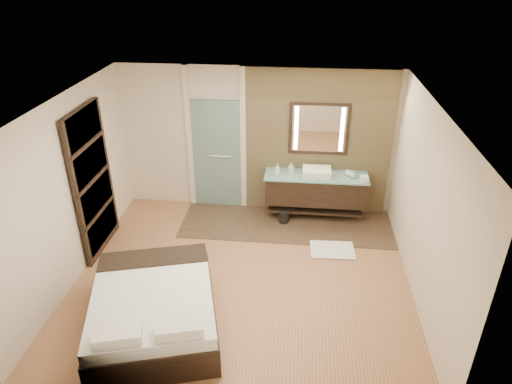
# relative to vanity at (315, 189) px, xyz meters

# --- Properties ---
(floor) EXTENTS (5.00, 5.00, 0.00)m
(floor) POSITION_rel_vanity_xyz_m (-1.10, -1.92, -0.58)
(floor) COLOR #8F5D3C
(floor) RESTS_ON ground
(tile_strip) EXTENTS (3.80, 1.30, 0.01)m
(tile_strip) POSITION_rel_vanity_xyz_m (-0.50, -0.32, -0.57)
(tile_strip) COLOR #3B2820
(tile_strip) RESTS_ON floor
(stone_wall) EXTENTS (2.60, 0.08, 2.70)m
(stone_wall) POSITION_rel_vanity_xyz_m (0.00, 0.29, 0.77)
(stone_wall) COLOR tan
(stone_wall) RESTS_ON floor
(vanity) EXTENTS (1.85, 0.55, 0.88)m
(vanity) POSITION_rel_vanity_xyz_m (0.00, 0.00, 0.00)
(vanity) COLOR black
(vanity) RESTS_ON stone_wall
(mirror_unit) EXTENTS (1.06, 0.04, 0.96)m
(mirror_unit) POSITION_rel_vanity_xyz_m (0.00, 0.24, 1.07)
(mirror_unit) COLOR black
(mirror_unit) RESTS_ON stone_wall
(frosted_door) EXTENTS (1.10, 0.12, 2.70)m
(frosted_door) POSITION_rel_vanity_xyz_m (-1.85, 0.28, 0.56)
(frosted_door) COLOR #A2CDC7
(frosted_door) RESTS_ON floor
(shoji_partition) EXTENTS (0.06, 1.20, 2.40)m
(shoji_partition) POSITION_rel_vanity_xyz_m (-3.53, -1.32, 0.63)
(shoji_partition) COLOR black
(shoji_partition) RESTS_ON floor
(bed) EXTENTS (2.00, 2.27, 0.74)m
(bed) POSITION_rel_vanity_xyz_m (-2.11, -3.08, -0.27)
(bed) COLOR black
(bed) RESTS_ON floor
(bath_mat) EXTENTS (0.74, 0.53, 0.02)m
(bath_mat) POSITION_rel_vanity_xyz_m (0.30, -1.08, -0.56)
(bath_mat) COLOR white
(bath_mat) RESTS_ON floor
(waste_bin) EXTENTS (0.19, 0.19, 0.23)m
(waste_bin) POSITION_rel_vanity_xyz_m (-0.55, -0.27, -0.46)
(waste_bin) COLOR black
(waste_bin) RESTS_ON floor
(tissue_box) EXTENTS (0.14, 0.14, 0.10)m
(tissue_box) POSITION_rel_vanity_xyz_m (0.82, -0.17, 0.33)
(tissue_box) COLOR silver
(tissue_box) RESTS_ON vanity
(soap_bottle_a) EXTENTS (0.09, 0.09, 0.21)m
(soap_bottle_a) POSITION_rel_vanity_xyz_m (-0.70, -0.06, 0.39)
(soap_bottle_a) COLOR silver
(soap_bottle_a) RESTS_ON vanity
(soap_bottle_b) EXTENTS (0.11, 0.11, 0.18)m
(soap_bottle_b) POSITION_rel_vanity_xyz_m (-0.46, 0.05, 0.38)
(soap_bottle_b) COLOR #B2B2B2
(soap_bottle_b) RESTS_ON vanity
(soap_bottle_c) EXTENTS (0.14, 0.14, 0.14)m
(soap_bottle_c) POSITION_rel_vanity_xyz_m (0.63, -0.05, 0.35)
(soap_bottle_c) COLOR #AAD6CE
(soap_bottle_c) RESTS_ON vanity
(cup) EXTENTS (0.15, 0.15, 0.09)m
(cup) POSITION_rel_vanity_xyz_m (0.56, 0.04, 0.33)
(cup) COLOR white
(cup) RESTS_ON vanity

